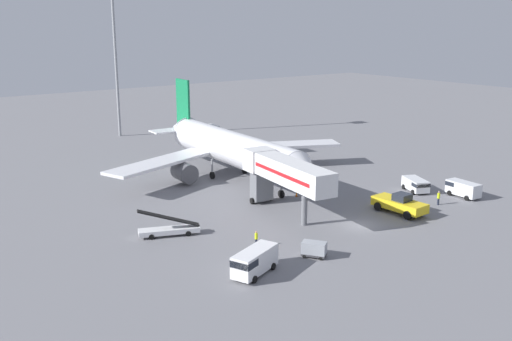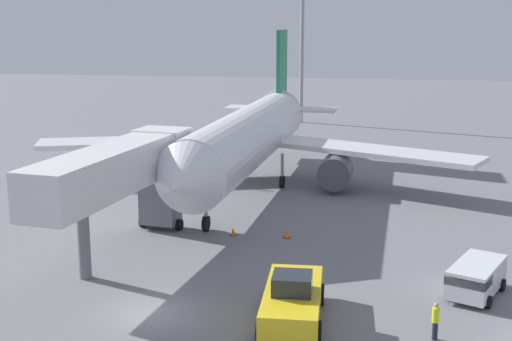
% 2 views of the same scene
% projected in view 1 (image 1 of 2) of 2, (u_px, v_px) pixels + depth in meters
% --- Properties ---
extents(ground_plane, '(300.00, 300.00, 0.00)m').
position_uv_depth(ground_plane, '(360.00, 225.00, 68.00)').
color(ground_plane, slate).
extents(airplane_at_gate, '(40.25, 39.82, 13.59)m').
position_uv_depth(airplane_at_gate, '(230.00, 148.00, 87.99)').
color(airplane_at_gate, silver).
rests_on(airplane_at_gate, ground).
extents(jet_bridge, '(5.29, 16.61, 7.07)m').
position_uv_depth(jet_bridge, '(282.00, 172.00, 71.01)').
color(jet_bridge, silver).
rests_on(jet_bridge, ground).
extents(pushback_tug, '(3.22, 6.97, 2.57)m').
position_uv_depth(pushback_tug, '(400.00, 204.00, 72.03)').
color(pushback_tug, yellow).
rests_on(pushback_tug, ground).
extents(belt_loader_truck, '(6.83, 3.96, 3.20)m').
position_uv_depth(belt_loader_truck, '(169.00, 229.00, 64.57)').
color(belt_loader_truck, white).
rests_on(belt_loader_truck, ground).
extents(service_van_rear_right, '(2.45, 4.71, 2.07)m').
position_uv_depth(service_van_rear_right, '(463.00, 188.00, 78.86)').
color(service_van_rear_right, silver).
rests_on(service_van_rear_right, ground).
extents(service_van_outer_left, '(5.81, 3.90, 2.38)m').
position_uv_depth(service_van_outer_left, '(254.00, 261.00, 54.44)').
color(service_van_outer_left, white).
rests_on(service_van_outer_left, ground).
extents(service_van_near_center, '(3.70, 4.94, 1.80)m').
position_uv_depth(service_van_near_center, '(416.00, 184.00, 81.18)').
color(service_van_near_center, silver).
rests_on(service_van_near_center, ground).
extents(baggage_cart_mid_right, '(2.46, 2.74, 1.58)m').
position_uv_depth(baggage_cart_mid_right, '(314.00, 249.00, 58.63)').
color(baggage_cart_mid_right, '#38383D').
rests_on(baggage_cart_mid_right, ground).
extents(ground_crew_worker_foreground, '(0.44, 0.44, 1.68)m').
position_uv_depth(ground_crew_worker_foreground, '(256.00, 238.00, 61.46)').
color(ground_crew_worker_foreground, '#1E2333').
rests_on(ground_crew_worker_foreground, ground).
extents(ground_crew_worker_midground, '(0.48, 0.48, 1.82)m').
position_uv_depth(ground_crew_worker_midground, '(439.00, 198.00, 75.35)').
color(ground_crew_worker_midground, '#1E2333').
rests_on(ground_crew_worker_midground, ground).
extents(safety_cone_alpha, '(0.33, 0.33, 0.51)m').
position_uv_depth(safety_cone_alpha, '(414.00, 177.00, 87.87)').
color(safety_cone_alpha, black).
rests_on(safety_cone_alpha, ground).
extents(safety_cone_bravo, '(0.47, 0.47, 0.72)m').
position_uv_depth(safety_cone_bravo, '(316.00, 189.00, 81.32)').
color(safety_cone_bravo, black).
rests_on(safety_cone_bravo, ground).
extents(safety_cone_charlie, '(0.39, 0.39, 0.59)m').
position_uv_depth(safety_cone_charlie, '(297.00, 194.00, 79.08)').
color(safety_cone_charlie, black).
rests_on(safety_cone_charlie, ground).
extents(apron_light_mast, '(2.40, 2.40, 32.39)m').
position_uv_depth(apron_light_mast, '(114.00, 28.00, 115.80)').
color(apron_light_mast, '#93969B').
rests_on(apron_light_mast, ground).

